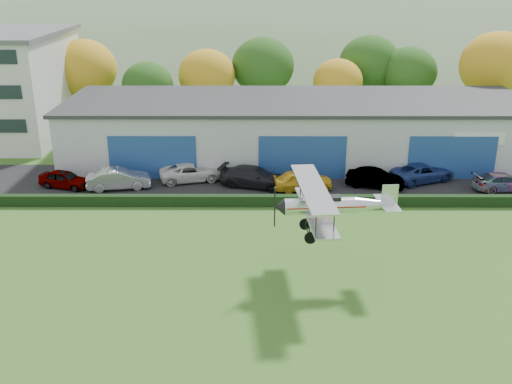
{
  "coord_description": "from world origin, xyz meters",
  "views": [
    {
      "loc": [
        1.42,
        -23.48,
        16.13
      ],
      "look_at": [
        1.33,
        9.87,
        3.46
      ],
      "focal_mm": 41.68,
      "sensor_mm": 36.0,
      "label": 1
    }
  ],
  "objects_px": {
    "car_5": "(375,178)",
    "car_3": "(254,177)",
    "hangar": "(298,128)",
    "car_1": "(119,179)",
    "car_7": "(504,182)",
    "biplane": "(330,204)",
    "car_0": "(65,179)",
    "car_6": "(423,172)",
    "car_4": "(303,180)",
    "car_2": "(191,172)"
  },
  "relations": [
    {
      "from": "car_4",
      "to": "car_1",
      "type": "bearing_deg",
      "value": 80.53
    },
    {
      "from": "car_7",
      "to": "car_5",
      "type": "bearing_deg",
      "value": 80.42
    },
    {
      "from": "car_5",
      "to": "car_2",
      "type": "bearing_deg",
      "value": 101.14
    },
    {
      "from": "car_2",
      "to": "car_3",
      "type": "distance_m",
      "value": 5.22
    },
    {
      "from": "car_5",
      "to": "biplane",
      "type": "height_order",
      "value": "biplane"
    },
    {
      "from": "car_3",
      "to": "car_7",
      "type": "relative_size",
      "value": 1.17
    },
    {
      "from": "car_6",
      "to": "car_1",
      "type": "bearing_deg",
      "value": 70.96
    },
    {
      "from": "hangar",
      "to": "car_3",
      "type": "relative_size",
      "value": 7.51
    },
    {
      "from": "car_1",
      "to": "car_0",
      "type": "bearing_deg",
      "value": 75.28
    },
    {
      "from": "car_1",
      "to": "car_7",
      "type": "distance_m",
      "value": 29.59
    },
    {
      "from": "car_3",
      "to": "car_7",
      "type": "height_order",
      "value": "car_3"
    },
    {
      "from": "car_6",
      "to": "car_7",
      "type": "height_order",
      "value": "car_6"
    },
    {
      "from": "biplane",
      "to": "car_3",
      "type": "bearing_deg",
      "value": 101.57
    },
    {
      "from": "car_0",
      "to": "car_2",
      "type": "relative_size",
      "value": 0.8
    },
    {
      "from": "car_1",
      "to": "car_7",
      "type": "xyz_separation_m",
      "value": [
        29.59,
        -0.27,
        -0.13
      ]
    },
    {
      "from": "car_0",
      "to": "car_5",
      "type": "distance_m",
      "value": 24.09
    },
    {
      "from": "car_0",
      "to": "car_1",
      "type": "xyz_separation_m",
      "value": [
        4.25,
        -0.25,
        0.11
      ]
    },
    {
      "from": "car_0",
      "to": "car_7",
      "type": "xyz_separation_m",
      "value": [
        33.84,
        -0.52,
        -0.01
      ]
    },
    {
      "from": "hangar",
      "to": "car_1",
      "type": "bearing_deg",
      "value": -149.65
    },
    {
      "from": "biplane",
      "to": "car_5",
      "type": "bearing_deg",
      "value": 65.03
    },
    {
      "from": "car_3",
      "to": "car_5",
      "type": "height_order",
      "value": "car_3"
    },
    {
      "from": "car_4",
      "to": "car_7",
      "type": "height_order",
      "value": "car_4"
    },
    {
      "from": "hangar",
      "to": "car_7",
      "type": "distance_m",
      "value": 17.67
    },
    {
      "from": "hangar",
      "to": "car_5",
      "type": "xyz_separation_m",
      "value": [
        5.54,
        -8.05,
        -1.88
      ]
    },
    {
      "from": "car_0",
      "to": "biplane",
      "type": "bearing_deg",
      "value": -110.39
    },
    {
      "from": "car_1",
      "to": "car_7",
      "type": "height_order",
      "value": "car_1"
    },
    {
      "from": "car_5",
      "to": "car_3",
      "type": "bearing_deg",
      "value": 106.03
    },
    {
      "from": "car_2",
      "to": "car_5",
      "type": "distance_m",
      "value": 14.51
    },
    {
      "from": "car_7",
      "to": "car_1",
      "type": "bearing_deg",
      "value": 83.36
    },
    {
      "from": "car_3",
      "to": "biplane",
      "type": "height_order",
      "value": "biplane"
    },
    {
      "from": "car_6",
      "to": "car_5",
      "type": "bearing_deg",
      "value": 86.57
    },
    {
      "from": "car_3",
      "to": "car_6",
      "type": "xyz_separation_m",
      "value": [
        13.48,
        1.27,
        -0.06
      ]
    },
    {
      "from": "car_0",
      "to": "car_5",
      "type": "height_order",
      "value": "car_5"
    },
    {
      "from": "car_0",
      "to": "car_3",
      "type": "height_order",
      "value": "car_3"
    },
    {
      "from": "car_1",
      "to": "car_4",
      "type": "height_order",
      "value": "car_1"
    },
    {
      "from": "car_5",
      "to": "car_7",
      "type": "relative_size",
      "value": 0.95
    },
    {
      "from": "hangar",
      "to": "car_6",
      "type": "bearing_deg",
      "value": -34.32
    },
    {
      "from": "car_2",
      "to": "car_5",
      "type": "relative_size",
      "value": 1.14
    },
    {
      "from": "car_0",
      "to": "car_6",
      "type": "bearing_deg",
      "value": -70.58
    },
    {
      "from": "car_2",
      "to": "car_7",
      "type": "height_order",
      "value": "car_2"
    },
    {
      "from": "car_3",
      "to": "car_4",
      "type": "xyz_separation_m",
      "value": [
        3.73,
        -0.77,
        -0.01
      ]
    },
    {
      "from": "hangar",
      "to": "car_4",
      "type": "height_order",
      "value": "hangar"
    },
    {
      "from": "car_4",
      "to": "biplane",
      "type": "distance_m",
      "value": 14.0
    },
    {
      "from": "hangar",
      "to": "biplane",
      "type": "height_order",
      "value": "biplane"
    },
    {
      "from": "car_2",
      "to": "car_4",
      "type": "height_order",
      "value": "car_4"
    },
    {
      "from": "car_0",
      "to": "car_2",
      "type": "height_order",
      "value": "car_2"
    },
    {
      "from": "car_6",
      "to": "biplane",
      "type": "xyz_separation_m",
      "value": [
        -9.32,
        -15.59,
        3.55
      ]
    },
    {
      "from": "car_0",
      "to": "car_4",
      "type": "relative_size",
      "value": 0.88
    },
    {
      "from": "hangar",
      "to": "car_7",
      "type": "relative_size",
      "value": 8.78
    },
    {
      "from": "car_2",
      "to": "car_0",
      "type": "bearing_deg",
      "value": 84.75
    }
  ]
}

